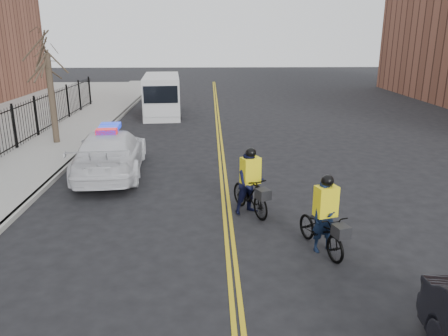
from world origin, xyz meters
TOP-DOWN VIEW (x-y plane):
  - ground at (0.00, 0.00)m, footprint 120.00×120.00m
  - center_line_left at (-0.08, 8.00)m, footprint 0.10×60.00m
  - center_line_right at (0.08, 8.00)m, footprint 0.10×60.00m
  - sidewalk at (-7.50, 8.00)m, footprint 3.00×60.00m
  - curb at (-6.00, 8.00)m, footprint 0.20×60.00m
  - iron_fence at (-9.00, 8.00)m, footprint 0.12×28.00m
  - street_tree at (-7.60, 10.00)m, footprint 3.20×3.20m
  - police_cruiser at (-4.11, 5.54)m, footprint 2.71×5.78m
  - cargo_van at (-3.48, 17.78)m, footprint 2.65×6.07m
  - cyclist_near at (2.20, -0.66)m, footprint 1.22×2.03m
  - cyclist_far at (0.66, 1.65)m, footprint 1.31×1.97m

SIDE VIEW (x-z plane):
  - ground at x=0.00m, z-range 0.00..0.00m
  - center_line_left at x=-0.08m, z-range 0.00..0.01m
  - center_line_right at x=0.08m, z-range 0.00..0.01m
  - sidewalk at x=-7.50m, z-range 0.00..0.15m
  - curb at x=-6.00m, z-range 0.00..0.15m
  - cyclist_near at x=2.20m, z-range -0.29..1.60m
  - cyclist_far at x=0.66m, z-range -0.21..1.74m
  - police_cruiser at x=-4.11m, z-range -0.07..1.72m
  - iron_fence at x=-9.00m, z-range 0.00..2.00m
  - cargo_van at x=-3.48m, z-range -0.03..2.45m
  - street_tree at x=-7.60m, z-range 1.13..5.93m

